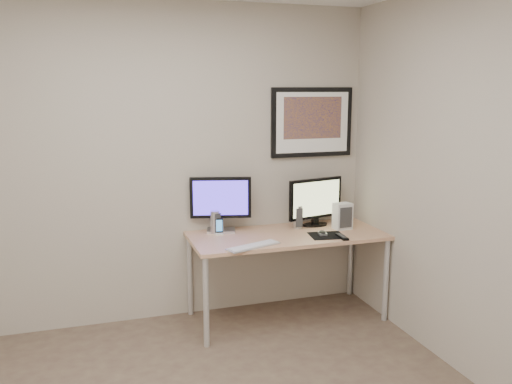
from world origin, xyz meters
TOP-DOWN VIEW (x-y plane):
  - room at (0.00, 0.45)m, footprint 3.60×3.60m
  - desk at (1.00, 1.35)m, footprint 1.60×0.70m
  - framed_art at (1.35, 1.68)m, footprint 0.75×0.04m
  - monitor_large at (0.50, 1.60)m, footprint 0.50×0.22m
  - monitor_tv at (1.33, 1.53)m, footprint 0.53×0.17m
  - speaker_left at (0.44, 1.55)m, footprint 0.10×0.10m
  - speaker_right at (1.16, 1.50)m, footprint 0.08×0.08m
  - phone_dock at (0.46, 1.51)m, footprint 0.08×0.08m
  - keyboard at (0.62, 1.08)m, footprint 0.45×0.26m
  - mousepad at (1.29, 1.20)m, footprint 0.31×0.28m
  - mouse at (1.26, 1.23)m, footprint 0.08×0.11m
  - remote at (1.38, 1.10)m, footprint 0.06×0.18m
  - fan_unit at (1.51, 1.36)m, footprint 0.15×0.12m

SIDE VIEW (x-z plane):
  - desk at x=1.00m, z-range 0.30..1.03m
  - mousepad at x=1.29m, z-range 0.73..0.73m
  - keyboard at x=0.62m, z-range 0.73..0.75m
  - remote at x=1.38m, z-range 0.73..0.75m
  - mouse at x=1.26m, z-range 0.73..0.77m
  - phone_dock at x=0.46m, z-range 0.73..0.87m
  - speaker_left at x=0.44m, z-range 0.73..0.92m
  - speaker_right at x=1.16m, z-range 0.73..0.93m
  - fan_unit at x=1.51m, z-range 0.73..0.95m
  - monitor_tv at x=1.33m, z-range 0.74..1.16m
  - monitor_large at x=0.50m, z-range 0.76..1.22m
  - framed_art at x=1.35m, z-range 1.32..1.92m
  - room at x=0.00m, z-range -0.16..3.44m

